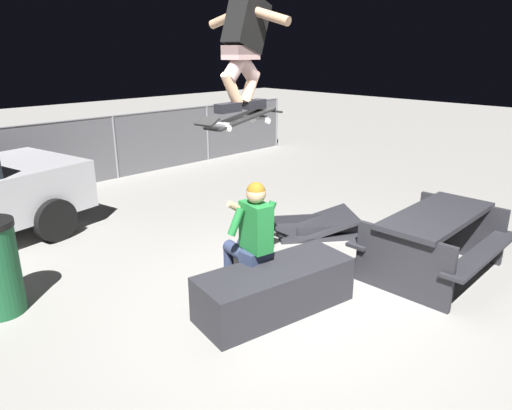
# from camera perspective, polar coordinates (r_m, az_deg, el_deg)

# --- Properties ---
(ground_plane) EXTENTS (40.00, 40.00, 0.00)m
(ground_plane) POSITION_cam_1_polar(r_m,az_deg,el_deg) (5.05, 4.41, -11.73)
(ground_plane) COLOR gray
(ledge_box_main) EXTENTS (1.71, 0.88, 0.47)m
(ledge_box_main) POSITION_cam_1_polar(r_m,az_deg,el_deg) (4.80, 2.33, -10.21)
(ledge_box_main) COLOR #28282D
(ledge_box_main) RESTS_ON ground
(person_sitting_on_ledge) EXTENTS (0.60, 0.78, 1.31)m
(person_sitting_on_ledge) POSITION_cam_1_polar(r_m,az_deg,el_deg) (4.82, -0.72, -3.60)
(person_sitting_on_ledge) COLOR #2D3856
(person_sitting_on_ledge) RESTS_ON ground
(skateboard) EXTENTS (1.04, 0.32, 0.14)m
(skateboard) POSITION_cam_1_polar(r_m,az_deg,el_deg) (4.33, -1.79, 10.56)
(skateboard) COLOR black
(skater_airborne) EXTENTS (0.63, 0.89, 1.12)m
(skater_airborne) POSITION_cam_1_polar(r_m,az_deg,el_deg) (4.33, -1.37, 19.69)
(skater_airborne) COLOR black
(kicker_ramp) EXTENTS (1.41, 1.33, 0.37)m
(kicker_ramp) POSITION_cam_1_polar(r_m,az_deg,el_deg) (6.86, 7.29, -2.78)
(kicker_ramp) COLOR #28282D
(kicker_ramp) RESTS_ON ground
(picnic_table_back) EXTENTS (1.73, 1.38, 0.75)m
(picnic_table_back) POSITION_cam_1_polar(r_m,az_deg,el_deg) (5.84, 21.08, -3.24)
(picnic_table_back) COLOR #28282D
(picnic_table_back) RESTS_ON ground
(fence_back) EXTENTS (12.05, 0.05, 1.29)m
(fence_back) POSITION_cam_1_polar(r_m,az_deg,el_deg) (9.45, -23.25, 5.77)
(fence_back) COLOR slate
(fence_back) RESTS_ON ground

